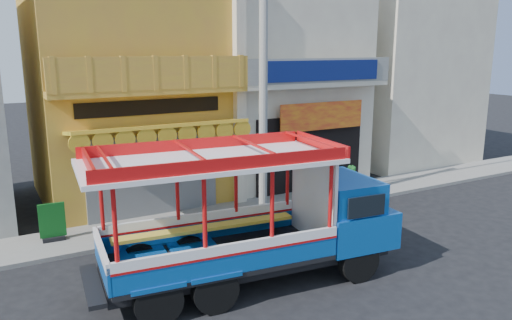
% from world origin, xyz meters
% --- Properties ---
extents(ground, '(90.00, 90.00, 0.00)m').
position_xyz_m(ground, '(0.00, 0.00, 0.00)').
color(ground, black).
rests_on(ground, ground).
extents(sidewalk, '(30.00, 2.00, 0.12)m').
position_xyz_m(sidewalk, '(0.00, 4.00, 0.06)').
color(sidewalk, slate).
rests_on(sidewalk, ground).
extents(shophouse_left, '(6.00, 7.50, 8.24)m').
position_xyz_m(shophouse_left, '(-4.00, 7.96, 4.11)').
color(shophouse_left, gold).
rests_on(shophouse_left, ground).
extents(shophouse_right, '(6.00, 6.75, 8.24)m').
position_xyz_m(shophouse_right, '(2.00, 7.96, 4.11)').
color(shophouse_right, beige).
rests_on(shophouse_right, ground).
extents(party_pilaster, '(0.35, 0.30, 8.00)m').
position_xyz_m(party_pilaster, '(-1.00, 4.85, 4.00)').
color(party_pilaster, beige).
rests_on(party_pilaster, ground).
extents(filler_building_right, '(6.00, 6.00, 7.60)m').
position_xyz_m(filler_building_right, '(9.00, 8.00, 3.80)').
color(filler_building_right, beige).
rests_on(filler_building_right, ground).
extents(utility_pole, '(28.00, 0.26, 9.00)m').
position_xyz_m(utility_pole, '(-0.85, 3.30, 5.03)').
color(utility_pole, gray).
rests_on(utility_pole, ground).
extents(songthaew_truck, '(7.20, 2.92, 3.27)m').
position_xyz_m(songthaew_truck, '(-3.05, -0.54, 1.58)').
color(songthaew_truck, black).
rests_on(songthaew_truck, ground).
extents(green_sign, '(0.69, 0.34, 1.06)m').
position_xyz_m(green_sign, '(-7.17, 4.19, 0.57)').
color(green_sign, black).
rests_on(green_sign, sidewalk).
extents(potted_plant_a, '(1.19, 1.14, 1.01)m').
position_xyz_m(potted_plant_a, '(1.26, 4.08, 0.63)').
color(potted_plant_a, '#1D6625').
rests_on(potted_plant_a, sidewalk).
extents(potted_plant_b, '(0.58, 0.60, 0.85)m').
position_xyz_m(potted_plant_b, '(3.51, 4.32, 0.55)').
color(potted_plant_b, '#1D6625').
rests_on(potted_plant_b, sidewalk).
extents(potted_plant_c, '(0.78, 0.78, 0.99)m').
position_xyz_m(potted_plant_c, '(2.78, 3.84, 0.62)').
color(potted_plant_c, '#1D6625').
rests_on(potted_plant_c, sidewalk).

